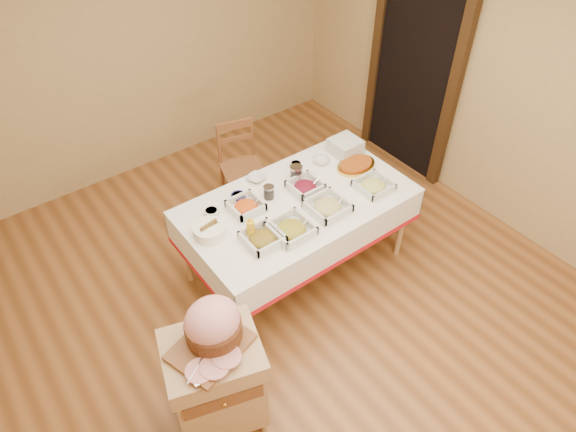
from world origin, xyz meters
The scene contains 23 objects.
room_shell centered at (0.00, 0.00, 1.30)m, with size 5.00×5.00×5.00m.
doorway centered at (2.20, 0.90, 1.11)m, with size 0.09×1.10×2.20m.
dining_table centered at (0.30, 0.30, 0.60)m, with size 1.82×1.02×0.76m.
butcher_cart centered at (-0.95, -0.49, 0.46)m, with size 0.69×0.63×0.81m.
dining_chair centered at (0.41, 1.32, 0.44)m, with size 0.47×0.46×0.86m.
ham_on_board centered at (-0.90, -0.45, 0.95)m, with size 0.47×0.45×0.31m.
serving_dish_a centered at (-0.18, 0.09, 0.80)m, with size 0.27×0.26×0.12m.
serving_dish_b centered at (0.04, 0.04, 0.80)m, with size 0.29×0.29×0.12m.
serving_dish_c centered at (0.41, 0.07, 0.80)m, with size 0.29×0.29×0.12m.
serving_dish_d centered at (0.88, 0.05, 0.79)m, with size 0.26×0.26×0.10m.
serving_dish_e centered at (-0.08, 0.45, 0.80)m, with size 0.25×0.24×0.11m.
serving_dish_f centered at (0.43, 0.37, 0.80)m, with size 0.25×0.24×0.12m.
small_bowl_left centered at (-0.33, 0.56, 0.79)m, with size 0.11×0.11×0.05m.
small_bowl_mid centered at (-0.06, 0.59, 0.79)m, with size 0.12×0.12×0.05m.
small_bowl_right centered at (0.55, 0.65, 0.79)m, with size 0.10×0.10×0.05m.
bowl_white_imported centered at (0.19, 0.71, 0.78)m, with size 0.15×0.15×0.04m, color silver.
bowl_small_imported centered at (0.77, 0.58, 0.78)m, with size 0.14×0.14×0.04m, color silver.
preserve_jar_left centered at (0.14, 0.46, 0.81)m, with size 0.09×0.09×0.11m.
preserve_jar_right centered at (0.45, 0.52, 0.82)m, with size 0.10×0.10×0.13m.
mustard_bottle centered at (-0.22, 0.18, 0.85)m, with size 0.06×0.06×0.19m.
bread_basket centered at (-0.45, 0.38, 0.81)m, with size 0.24×0.24×0.11m.
plate_stack centered at (1.03, 0.56, 0.83)m, with size 0.24×0.24×0.13m.
brass_platter centered at (0.96, 0.35, 0.78)m, with size 0.36×0.26×0.05m.
Camera 1 is at (-1.60, -2.11, 3.38)m, focal length 32.00 mm.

